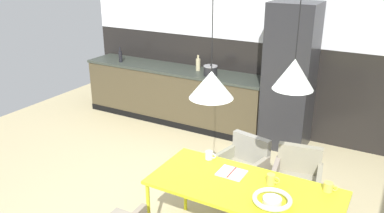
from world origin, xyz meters
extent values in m
cube|color=black|center=(0.00, 2.89, 0.71)|extent=(6.53, 0.12, 1.42)
cube|color=#433A27|center=(-1.53, 2.53, 0.44)|extent=(3.17, 0.60, 0.88)
cube|color=#30352E|center=(-1.53, 2.53, 0.90)|extent=(3.20, 0.63, 0.04)
cube|color=black|center=(-1.53, 2.22, 0.05)|extent=(3.17, 0.01, 0.10)
cube|color=#232326|center=(0.40, 2.53, 1.04)|extent=(0.64, 0.60, 2.08)
cube|color=gold|center=(0.75, 0.05, 0.72)|extent=(1.69, 0.76, 0.03)
cylinder|color=#CDCF1B|center=(-0.06, 0.39, 0.35)|extent=(0.04, 0.04, 0.70)
cube|color=gray|center=(1.01, 0.83, 0.43)|extent=(0.55, 0.53, 0.06)
cube|color=gray|center=(0.98, 1.03, 0.61)|extent=(0.46, 0.15, 0.31)
cube|color=gray|center=(1.23, 0.87, 0.53)|extent=(0.12, 0.42, 0.14)
cube|color=gray|center=(0.80, 0.80, 0.53)|extent=(0.12, 0.42, 0.14)
cylinder|color=black|center=(0.85, 0.62, 0.20)|extent=(0.02, 0.02, 0.40)
cylinder|color=black|center=(1.18, 1.05, 0.20)|extent=(0.02, 0.02, 0.40)
cylinder|color=black|center=(0.79, 0.99, 0.20)|extent=(0.02, 0.02, 0.40)
cylinder|color=black|center=(0.82, 0.80, 0.01)|extent=(0.08, 0.41, 0.02)
cube|color=gray|center=(0.41, 0.80, 0.42)|extent=(0.57, 0.55, 0.06)
cube|color=gray|center=(0.45, 0.99, 0.61)|extent=(0.46, 0.17, 0.32)
cube|color=gray|center=(0.62, 0.75, 0.52)|extent=(0.14, 0.42, 0.14)
cube|color=gray|center=(0.19, 0.84, 0.52)|extent=(0.14, 0.42, 0.14)
cylinder|color=black|center=(0.56, 0.57, 0.20)|extent=(0.02, 0.02, 0.39)
cylinder|color=black|center=(0.17, 0.65, 0.20)|extent=(0.02, 0.02, 0.39)
cylinder|color=black|center=(0.64, 0.94, 0.20)|extent=(0.02, 0.02, 0.39)
cylinder|color=black|center=(0.25, 1.02, 0.20)|extent=(0.02, 0.02, 0.39)
cylinder|color=black|center=(0.60, 0.75, 0.01)|extent=(0.10, 0.41, 0.02)
cylinder|color=black|center=(0.21, 0.84, 0.01)|extent=(0.10, 0.41, 0.02)
cylinder|color=silver|center=(1.05, -0.09, 0.76)|extent=(0.16, 0.16, 0.06)
torus|color=silver|center=(1.05, -0.09, 0.78)|extent=(0.33, 0.33, 0.04)
cube|color=white|center=(0.50, 0.19, 0.74)|extent=(0.12, 0.21, 0.01)
cube|color=white|center=(0.62, 0.19, 0.74)|extent=(0.12, 0.21, 0.01)
cube|color=#B73833|center=(0.56, 0.19, 0.75)|extent=(0.01, 0.22, 0.00)
cylinder|color=gold|center=(1.40, 0.33, 0.77)|extent=(0.08, 0.08, 0.08)
torus|color=gold|center=(1.45, 0.33, 0.78)|extent=(0.06, 0.01, 0.06)
cylinder|color=white|center=(0.24, 0.34, 0.77)|extent=(0.07, 0.07, 0.08)
torus|color=white|center=(0.29, 0.34, 0.78)|extent=(0.06, 0.01, 0.06)
cylinder|color=gold|center=(0.94, 0.19, 0.78)|extent=(0.07, 0.07, 0.10)
torus|color=gold|center=(0.98, 0.19, 0.79)|extent=(0.07, 0.01, 0.07)
cylinder|color=black|center=(-0.81, 2.43, 0.99)|extent=(0.21, 0.21, 0.14)
cylinder|color=gray|center=(-0.81, 2.43, 1.06)|extent=(0.21, 0.21, 0.01)
sphere|color=black|center=(-0.81, 2.43, 1.08)|extent=(0.02, 0.02, 0.02)
cylinder|color=black|center=(-2.54, 2.41, 1.01)|extent=(0.06, 0.06, 0.19)
cylinder|color=black|center=(-2.54, 2.41, 1.14)|extent=(0.02, 0.02, 0.07)
cylinder|color=tan|center=(-1.10, 2.59, 1.01)|extent=(0.07, 0.07, 0.19)
cylinder|color=tan|center=(-1.10, 2.59, 1.14)|extent=(0.03, 0.03, 0.06)
cylinder|color=black|center=(0.41, 0.04, 2.26)|extent=(0.01, 0.01, 1.04)
cone|color=silver|center=(0.41, 0.04, 1.62)|extent=(0.38, 0.38, 0.23)
cone|color=silver|center=(1.09, 0.06, 1.81)|extent=(0.31, 0.31, 0.23)
camera|label=1|loc=(1.82, -2.80, 2.63)|focal=37.01mm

